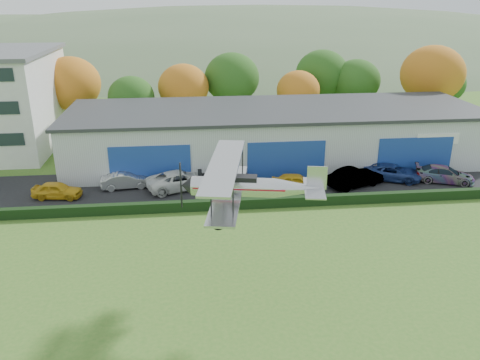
{
  "coord_description": "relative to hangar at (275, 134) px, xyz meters",
  "views": [
    {
      "loc": [
        -3.53,
        -18.32,
        15.78
      ],
      "look_at": [
        -0.52,
        9.44,
        5.01
      ],
      "focal_mm": 36.23,
      "sensor_mm": 36.0,
      "label": 1
    }
  ],
  "objects": [
    {
      "name": "ground",
      "position": [
        -5.0,
        -27.98,
        -2.66
      ],
      "size": [
        300.0,
        300.0,
        0.0
      ],
      "primitive_type": "plane",
      "color": "#386A21",
      "rests_on": "ground"
    },
    {
      "name": "apron",
      "position": [
        -2.0,
        -6.98,
        -2.63
      ],
      "size": [
        48.0,
        9.0,
        0.05
      ],
      "primitive_type": "cube",
      "color": "black",
      "rests_on": "ground"
    },
    {
      "name": "hedge",
      "position": [
        -2.0,
        -11.78,
        -2.26
      ],
      "size": [
        46.0,
        0.6,
        0.8
      ],
      "primitive_type": "cube",
      "color": "black",
      "rests_on": "ground"
    },
    {
      "name": "hangar",
      "position": [
        0.0,
        0.0,
        0.0
      ],
      "size": [
        40.6,
        12.6,
        5.3
      ],
      "color": "#B2B7BC",
      "rests_on": "ground"
    },
    {
      "name": "tree_belt",
      "position": [
        -4.15,
        12.64,
        2.95
      ],
      "size": [
        75.7,
        13.22,
        10.12
      ],
      "color": "#3D2614",
      "rests_on": "ground"
    },
    {
      "name": "distant_hills",
      "position": [
        -9.38,
        112.02,
        -15.7
      ],
      "size": [
        430.0,
        196.0,
        56.0
      ],
      "color": "#4C6642",
      "rests_on": "ground"
    },
    {
      "name": "car_0",
      "position": [
        -19.5,
        -8.19,
        -1.93
      ],
      "size": [
        4.15,
        2.11,
        1.36
      ],
      "primitive_type": "imported",
      "rotation": [
        0.0,
        0.0,
        1.44
      ],
      "color": "gold",
      "rests_on": "apron"
    },
    {
      "name": "car_1",
      "position": [
        -14.11,
        -6.56,
        -1.91
      ],
      "size": [
        4.4,
        2.0,
        1.4
      ],
      "primitive_type": "imported",
      "rotation": [
        0.0,
        0.0,
        1.7
      ],
      "color": "silver",
      "rests_on": "apron"
    },
    {
      "name": "car_2",
      "position": [
        -9.46,
        -7.27,
        -1.81
      ],
      "size": [
        6.3,
        4.45,
        1.6
      ],
      "primitive_type": "imported",
      "rotation": [
        0.0,
        0.0,
        1.92
      ],
      "color": "silver",
      "rests_on": "apron"
    },
    {
      "name": "car_3",
      "position": [
        -5.25,
        -7.46,
        -1.83
      ],
      "size": [
        5.39,
        2.21,
        1.56
      ],
      "primitive_type": "imported",
      "rotation": [
        0.0,
        0.0,
        1.58
      ],
      "color": "black",
      "rests_on": "apron"
    },
    {
      "name": "car_4",
      "position": [
        0.39,
        -8.59,
        -1.89
      ],
      "size": [
        4.42,
        2.24,
        1.44
      ],
      "primitive_type": "imported",
      "rotation": [
        0.0,
        0.0,
        1.44
      ],
      "color": "gold",
      "rests_on": "apron"
    },
    {
      "name": "car_5",
      "position": [
        5.67,
        -8.32,
        -1.77
      ],
      "size": [
        5.35,
        3.52,
        1.67
      ],
      "primitive_type": "imported",
      "rotation": [
        0.0,
        0.0,
        1.95
      ],
      "color": "gray",
      "rests_on": "apron"
    },
    {
      "name": "car_6",
      "position": [
        9.53,
        -7.16,
        -1.9
      ],
      "size": [
        5.58,
        4.13,
        1.41
      ],
      "primitive_type": "imported",
      "rotation": [
        0.0,
        0.0,
        1.17
      ],
      "color": "navy",
      "rests_on": "apron"
    },
    {
      "name": "car_7",
      "position": [
        13.92,
        -8.16,
        -1.87
      ],
      "size": [
        5.44,
        3.67,
        1.46
      ],
      "primitive_type": "imported",
      "rotation": [
        0.0,
        0.0,
        1.22
      ],
      "color": "gray",
      "rests_on": "apron"
    },
    {
      "name": "biplane",
      "position": [
        -5.74,
        -23.29,
        3.9
      ],
      "size": [
        7.61,
        8.69,
        3.23
      ],
      "rotation": [
        0.0,
        0.0,
        -0.19
      ],
      "color": "silver"
    }
  ]
}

